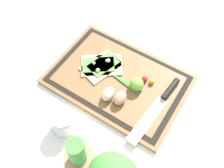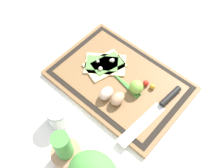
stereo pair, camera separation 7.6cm
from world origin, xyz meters
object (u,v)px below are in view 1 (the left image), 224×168
at_px(egg_brown, 120,98).
at_px(cherry_tomato_yellow, 152,82).
at_px(pizza_slice_far, 102,66).
at_px(pizza_slice_near, 101,65).
at_px(knife, 163,99).
at_px(cherry_tomato_red, 145,79).
at_px(lime, 137,84).
at_px(egg_pink, 108,94).
at_px(sauce_jar, 64,122).
at_px(herb_pot, 79,159).

distance_m(egg_brown, cherry_tomato_yellow, 0.14).
bearing_deg(pizza_slice_far, pizza_slice_near, -21.67).
relative_size(knife, cherry_tomato_red, 13.88).
relative_size(egg_brown, lime, 1.12).
bearing_deg(egg_brown, pizza_slice_far, -32.62).
relative_size(knife, egg_pink, 5.31).
bearing_deg(cherry_tomato_red, egg_brown, 75.46).
xyz_separation_m(pizza_slice_far, knife, (-0.27, 0.00, 0.00)).
height_order(knife, cherry_tomato_red, same).
bearing_deg(pizza_slice_near, cherry_tomato_red, -169.75).
distance_m(pizza_slice_far, lime, 0.16).
xyz_separation_m(knife, cherry_tomato_red, (0.10, -0.04, 0.00)).
relative_size(pizza_slice_near, cherry_tomato_yellow, 9.44).
bearing_deg(cherry_tomato_red, lime, 76.50).
xyz_separation_m(pizza_slice_near, lime, (-0.17, 0.01, 0.02)).
distance_m(lime, sauce_jar, 0.29).
distance_m(pizza_slice_near, lime, 0.17).
distance_m(pizza_slice_near, sauce_jar, 0.28).
bearing_deg(cherry_tomato_red, sauce_jar, 64.93).
bearing_deg(herb_pot, pizza_slice_far, -66.03).
bearing_deg(herb_pot, knife, -108.43).
bearing_deg(egg_pink, herb_pot, 103.22).
bearing_deg(lime, pizza_slice_near, -4.51).
distance_m(lime, cherry_tomato_red, 0.05).
xyz_separation_m(pizza_slice_far, sauce_jar, (-0.03, 0.27, 0.01)).
relative_size(egg_brown, cherry_tomato_yellow, 2.90).
bearing_deg(cherry_tomato_yellow, cherry_tomato_red, 9.62).
bearing_deg(sauce_jar, herb_pot, 148.41).
bearing_deg(lime, knife, -176.07).
height_order(pizza_slice_far, sauce_jar, sauce_jar).
distance_m(pizza_slice_far, cherry_tomato_yellow, 0.20).
height_order(egg_pink, cherry_tomato_yellow, egg_pink).
xyz_separation_m(egg_pink, cherry_tomato_red, (-0.08, -0.13, -0.01)).
xyz_separation_m(pizza_slice_far, egg_pink, (-0.10, 0.10, 0.02)).
distance_m(knife, cherry_tomato_yellow, 0.08).
height_order(knife, sauce_jar, sauce_jar).
relative_size(egg_pink, herb_pot, 0.31).
distance_m(egg_brown, cherry_tomato_red, 0.13).
bearing_deg(cherry_tomato_red, knife, 158.35).
bearing_deg(sauce_jar, cherry_tomato_red, -115.07).
xyz_separation_m(cherry_tomato_red, sauce_jar, (0.14, 0.31, 0.01)).
bearing_deg(cherry_tomato_yellow, pizza_slice_far, 10.98).
distance_m(egg_pink, lime, 0.11).
relative_size(pizza_slice_far, cherry_tomato_yellow, 8.58).
xyz_separation_m(pizza_slice_near, cherry_tomato_red, (-0.18, -0.03, 0.01)).
relative_size(pizza_slice_near, sauce_jar, 2.19).
xyz_separation_m(knife, egg_brown, (0.13, 0.09, 0.01)).
distance_m(cherry_tomato_yellow, herb_pot, 0.39).
relative_size(pizza_slice_far, sauce_jar, 1.99).
height_order(cherry_tomato_red, cherry_tomato_yellow, cherry_tomato_red).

